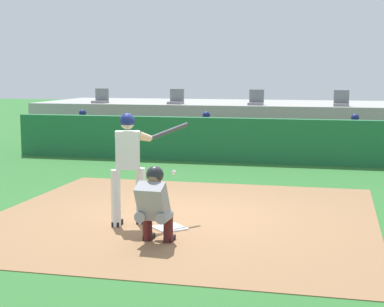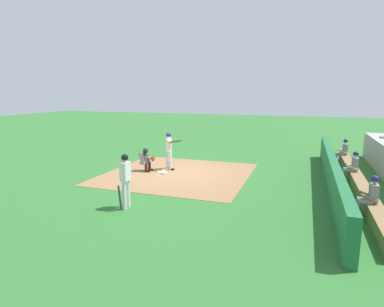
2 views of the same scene
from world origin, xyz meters
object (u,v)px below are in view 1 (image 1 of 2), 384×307
at_px(dugout_player_0, 81,130).
at_px(catcher_crouched, 155,202).
at_px(dugout_player_2, 354,137).
at_px(stadium_seat_3, 341,102).
at_px(batter_at_plate, 130,161).
at_px(stadium_seat_1, 176,100).
at_px(dugout_player_1, 205,133).
at_px(home_plate, 170,228).
at_px(stadium_seat_2, 256,101).
at_px(stadium_seat_0, 101,99).

bearing_deg(dugout_player_0, catcher_crouched, -60.63).
relative_size(dugout_player_0, dugout_player_2, 1.00).
bearing_deg(stadium_seat_3, dugout_player_2, -79.74).
xyz_separation_m(batter_at_plate, stadium_seat_3, (3.28, 10.08, 0.50)).
distance_m(dugout_player_2, stadium_seat_1, 5.99).
distance_m(dugout_player_1, stadium_seat_1, 2.62).
height_order(home_plate, dugout_player_0, dugout_player_0).
xyz_separation_m(home_plate, stadium_seat_1, (-2.60, 10.18, 1.51)).
xyz_separation_m(catcher_crouched, stadium_seat_2, (-0.01, 10.99, 0.93)).
xyz_separation_m(dugout_player_0, dugout_player_1, (3.84, 0.00, 0.00)).
distance_m(catcher_crouched, stadium_seat_1, 11.33).
xyz_separation_m(catcher_crouched, dugout_player_1, (-1.20, 8.95, 0.07)).
relative_size(home_plate, stadium_seat_0, 0.92).
bearing_deg(home_plate, stadium_seat_1, 104.33).
height_order(home_plate, stadium_seat_2, stadium_seat_2).
bearing_deg(dugout_player_2, stadium_seat_0, 166.01).
bearing_deg(stadium_seat_0, home_plate, -62.94).
relative_size(batter_at_plate, stadium_seat_3, 3.76).
relative_size(batter_at_plate, catcher_crouched, 1.18).
xyz_separation_m(catcher_crouched, dugout_player_2, (2.96, 8.95, 0.07)).
bearing_deg(catcher_crouched, stadium_seat_3, 76.72).
height_order(dugout_player_0, stadium_seat_1, stadium_seat_1).
bearing_deg(batter_at_plate, dugout_player_2, 65.62).
relative_size(dugout_player_1, dugout_player_2, 1.00).
distance_m(dugout_player_0, dugout_player_1, 3.84).
bearing_deg(stadium_seat_1, dugout_player_2, -20.07).
bearing_deg(home_plate, stadium_seat_0, 117.06).
relative_size(stadium_seat_0, stadium_seat_2, 1.00).
bearing_deg(catcher_crouched, batter_at_plate, 127.29).
relative_size(dugout_player_0, dugout_player_1, 1.00).
bearing_deg(catcher_crouched, stadium_seat_0, 115.36).
relative_size(catcher_crouched, dugout_player_2, 1.17).
distance_m(catcher_crouched, dugout_player_2, 9.43).
height_order(catcher_crouched, dugout_player_2, dugout_player_2).
relative_size(dugout_player_0, stadium_seat_3, 2.71).
distance_m(batter_at_plate, stadium_seat_1, 10.28).
bearing_deg(home_plate, dugout_player_0, 121.70).
bearing_deg(stadium_seat_1, batter_at_plate, -79.22).
bearing_deg(home_plate, batter_at_plate, 172.12).
bearing_deg(batter_at_plate, dugout_player_0, 118.39).
xyz_separation_m(dugout_player_0, stadium_seat_1, (2.43, 2.03, 0.86)).
bearing_deg(dugout_player_1, dugout_player_0, 180.00).
distance_m(home_plate, catcher_crouched, 1.00).
bearing_deg(stadium_seat_0, catcher_crouched, -64.64).
relative_size(home_plate, stadium_seat_3, 0.92).
bearing_deg(batter_at_plate, dugout_player_1, 93.62).
xyz_separation_m(stadium_seat_1, stadium_seat_3, (5.20, 0.00, 0.00)).
distance_m(dugout_player_0, stadium_seat_2, 5.49).
bearing_deg(dugout_player_0, stadium_seat_3, 14.93).
xyz_separation_m(dugout_player_1, stadium_seat_2, (1.19, 2.03, 0.86)).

